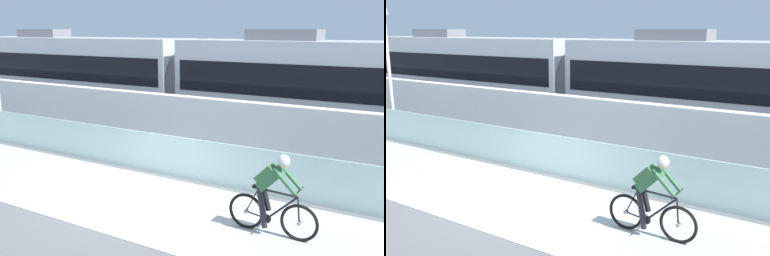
# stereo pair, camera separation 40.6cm
# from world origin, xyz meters

# --- Properties ---
(ground_plane) EXTENTS (200.00, 200.00, 0.00)m
(ground_plane) POSITION_xyz_m (0.00, 0.00, 0.00)
(ground_plane) COLOR slate
(bike_path_deck) EXTENTS (32.00, 3.20, 0.01)m
(bike_path_deck) POSITION_xyz_m (0.00, 0.00, 0.01)
(bike_path_deck) COLOR beige
(bike_path_deck) RESTS_ON ground
(glass_parapet) EXTENTS (32.00, 0.05, 1.10)m
(glass_parapet) POSITION_xyz_m (0.00, 1.85, 0.55)
(glass_parapet) COLOR silver
(glass_parapet) RESTS_ON ground
(concrete_barrier_wall) EXTENTS (32.00, 0.36, 1.86)m
(concrete_barrier_wall) POSITION_xyz_m (0.00, 3.65, 0.93)
(concrete_barrier_wall) COLOR white
(concrete_barrier_wall) RESTS_ON ground
(tram_rail_near) EXTENTS (32.00, 0.08, 0.01)m
(tram_rail_near) POSITION_xyz_m (0.00, 6.13, 0.00)
(tram_rail_near) COLOR #595654
(tram_rail_near) RESTS_ON ground
(tram_rail_far) EXTENTS (32.00, 0.08, 0.01)m
(tram_rail_far) POSITION_xyz_m (0.00, 7.57, 0.00)
(tram_rail_far) COLOR #595654
(tram_rail_far) RESTS_ON ground
(tram) EXTENTS (22.56, 2.54, 3.81)m
(tram) POSITION_xyz_m (-2.56, 6.85, 1.89)
(tram) COLOR silver
(tram) RESTS_ON ground
(cyclist_on_bike) EXTENTS (1.77, 0.58, 1.61)m
(cyclist_on_bike) POSITION_xyz_m (3.42, -0.00, 0.80)
(cyclist_on_bike) COLOR black
(cyclist_on_bike) RESTS_ON ground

